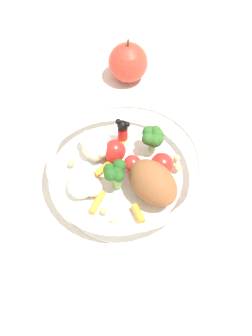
{
  "coord_description": "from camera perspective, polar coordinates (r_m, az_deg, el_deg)",
  "views": [
    {
      "loc": [
        -0.25,
        -0.11,
        0.46
      ],
      "look_at": [
        0.02,
        -0.01,
        0.03
      ],
      "focal_mm": 40.04,
      "sensor_mm": 36.0,
      "label": 1
    }
  ],
  "objects": [
    {
      "name": "folded_napkin",
      "position": [
        0.48,
        13.61,
        -21.58
      ],
      "size": [
        0.15,
        0.14,
        0.01
      ],
      "primitive_type": "cube",
      "rotation": [
        0.0,
        0.0,
        -0.11
      ],
      "color": "white",
      "rests_on": "ground_plane"
    },
    {
      "name": "food_container",
      "position": [
        0.52,
        -0.48,
        0.21
      ],
      "size": [
        0.21,
        0.21,
        0.06
      ],
      "color": "white",
      "rests_on": "ground_plane"
    },
    {
      "name": "ground_plane",
      "position": [
        0.53,
        -1.3,
        -3.19
      ],
      "size": [
        2.4,
        2.4,
        0.0
      ],
      "primitive_type": "plane",
      "color": "silver"
    },
    {
      "name": "loose_apple",
      "position": [
        0.66,
        0.32,
        15.76
      ],
      "size": [
        0.07,
        0.07,
        0.08
      ],
      "color": "#BC3828",
      "rests_on": "ground_plane"
    }
  ]
}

